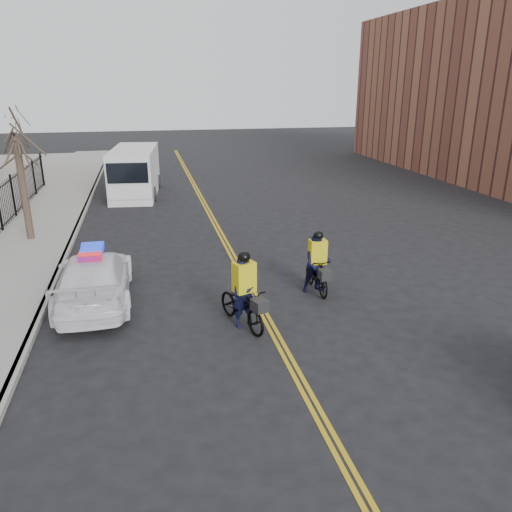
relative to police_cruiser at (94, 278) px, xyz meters
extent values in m
plane|color=black|center=(4.58, -3.39, -0.73)|extent=(120.00, 120.00, 0.00)
cube|color=#BF9516|center=(4.50, 4.61, -0.73)|extent=(0.10, 60.00, 0.01)
cube|color=#BF9516|center=(4.66, 4.61, -0.73)|extent=(0.10, 60.00, 0.01)
cube|color=gray|center=(-2.92, 4.61, -0.66)|extent=(3.00, 60.00, 0.15)
cube|color=gray|center=(-1.42, 4.61, -0.66)|extent=(0.20, 60.00, 0.15)
cylinder|color=#3C3023|center=(-3.02, 6.61, 1.42)|extent=(0.28, 0.28, 4.00)
imported|color=white|center=(0.00, 0.00, -0.01)|extent=(2.07, 5.02, 1.45)
cube|color=#0C26CC|center=(0.00, 0.00, 0.80)|extent=(0.61, 1.34, 0.16)
cube|color=silver|center=(1.08, 14.94, 0.57)|extent=(2.87, 6.33, 2.61)
cube|color=silver|center=(0.81, 12.29, 0.34)|extent=(2.29, 1.13, 1.36)
cube|color=black|center=(0.76, 11.84, 1.03)|extent=(2.05, 0.32, 1.02)
cylinder|color=black|center=(-0.18, 13.24, -0.34)|extent=(0.36, 0.82, 0.80)
cylinder|color=black|center=(1.97, 13.03, -0.34)|extent=(0.36, 0.82, 0.80)
cylinder|color=black|center=(0.18, 16.86, -0.34)|extent=(0.36, 0.82, 0.80)
cylinder|color=black|center=(2.33, 16.64, -0.34)|extent=(0.36, 0.82, 0.80)
imported|color=black|center=(3.92, -2.42, -0.18)|extent=(1.40, 2.22, 1.10)
imported|color=black|center=(3.92, -2.42, 0.21)|extent=(0.80, 0.66, 1.89)
cube|color=gold|center=(3.92, -2.42, 0.63)|extent=(0.63, 0.53, 0.79)
sphere|color=black|center=(3.92, -2.42, 1.16)|extent=(0.32, 0.32, 0.32)
cube|color=black|center=(4.17, -3.11, 0.12)|extent=(0.46, 0.48, 0.29)
imported|color=black|center=(6.51, -0.66, -0.16)|extent=(0.55, 1.91, 1.14)
imported|color=black|center=(6.51, -0.66, 0.15)|extent=(0.86, 0.68, 1.76)
cube|color=gold|center=(6.51, -0.66, 0.54)|extent=(0.51, 0.35, 0.74)
sphere|color=black|center=(6.51, -0.66, 1.04)|extent=(0.30, 0.30, 0.30)
cube|color=black|center=(6.52, -1.35, 0.07)|extent=(0.32, 0.37, 0.27)
camera|label=1|loc=(1.66, -14.03, 5.30)|focal=35.00mm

